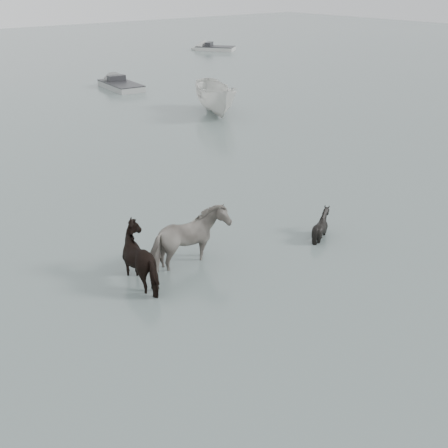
{
  "coord_description": "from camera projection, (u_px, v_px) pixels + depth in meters",
  "views": [
    {
      "loc": [
        -8.5,
        -7.98,
        6.84
      ],
      "look_at": [
        -0.37,
        2.07,
        1.0
      ],
      "focal_mm": 45.0,
      "sensor_mm": 36.0,
      "label": 1
    }
  ],
  "objects": [
    {
      "name": "pony_pinto",
      "position": [
        189.0,
        234.0,
        13.94
      ],
      "size": [
        2.09,
        0.98,
        1.75
      ],
      "primitive_type": "imported",
      "rotation": [
        0.0,
        0.0,
        1.55
      ],
      "color": "black",
      "rests_on": "ground"
    },
    {
      "name": "pony_dark",
      "position": [
        146.0,
        251.0,
        13.31
      ],
      "size": [
        1.79,
        1.92,
        1.55
      ],
      "primitive_type": "imported",
      "rotation": [
        0.0,
        0.0,
        1.94
      ],
      "color": "black",
      "rests_on": "ground"
    },
    {
      "name": "skiff_port",
      "position": [
        121.0,
        83.0,
        35.55
      ],
      "size": [
        2.09,
        5.4,
        0.75
      ],
      "primitive_type": null,
      "rotation": [
        0.0,
        0.0,
        1.48
      ],
      "color": "gray",
      "rests_on": "ground"
    },
    {
      "name": "pony_black",
      "position": [
        322.0,
        218.0,
        15.63
      ],
      "size": [
        1.22,
        1.15,
        1.13
      ],
      "primitive_type": "imported",
      "rotation": [
        0.0,
        0.0,
        1.31
      ],
      "color": "black",
      "rests_on": "ground"
    },
    {
      "name": "ground",
      "position": [
        291.0,
        286.0,
        13.35
      ],
      "size": [
        140.0,
        140.0,
        0.0
      ],
      "primitive_type": "plane",
      "color": "#53625F",
      "rests_on": "ground"
    },
    {
      "name": "skiff_star",
      "position": [
        215.0,
        46.0,
        52.73
      ],
      "size": [
        4.21,
        4.91,
        0.75
      ],
      "primitive_type": null,
      "rotation": [
        0.0,
        0.0,
        2.21
      ],
      "color": "#B5B5B0",
      "rests_on": "ground"
    },
    {
      "name": "boat_small",
      "position": [
        216.0,
        96.0,
        29.11
      ],
      "size": [
        3.54,
        4.96,
        1.8
      ],
      "primitive_type": "imported",
      "rotation": [
        0.0,
        0.0,
        -0.43
      ],
      "color": "silver",
      "rests_on": "ground"
    }
  ]
}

